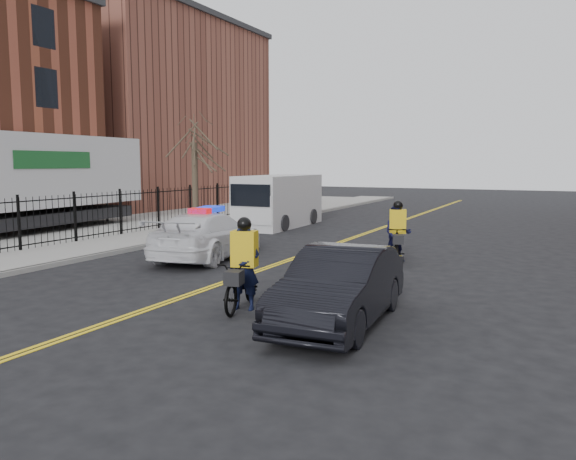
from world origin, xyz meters
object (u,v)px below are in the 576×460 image
Objects in this scene: semi_trailer at (10,177)px; cyclist_near at (245,278)px; dark_sedan at (340,286)px; cyclist_far at (397,238)px; police_cruiser at (207,235)px; cargo_van at (278,202)px.

cyclist_near is at bearing -25.67° from semi_trailer.
cyclist_far reaches higher than dark_sedan.
semi_trailer is at bearing -15.68° from police_cruiser.
cargo_van reaches higher than police_cruiser.
cargo_van is 16.13m from cyclist_near.
cyclist_near is (4.53, -5.16, -0.08)m from police_cruiser.
cyclist_far is at bearing -0.61° from semi_trailer.
cyclist_far is (8.15, -7.27, -0.47)m from cargo_van.
cargo_van is 12.29m from semi_trailer.
cargo_van is at bearing -85.64° from police_cruiser.
dark_sedan is 7.54m from cyclist_far.
cyclist_near reaches higher than police_cruiser.
semi_trailer is 17.27m from cyclist_near.
cargo_van reaches higher than dark_sedan.
dark_sedan is 2.25× the size of cyclist_far.
cargo_van reaches higher than cyclist_near.
cargo_van is 0.43× the size of semi_trailer.
cargo_van is (-2.25, 9.47, 0.47)m from police_cruiser.
dark_sedan is at bearing -60.21° from cargo_van.
cyclist_far is (1.37, 7.35, 0.08)m from cyclist_near.
police_cruiser reaches higher than dark_sedan.
semi_trailer reaches higher than dark_sedan.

